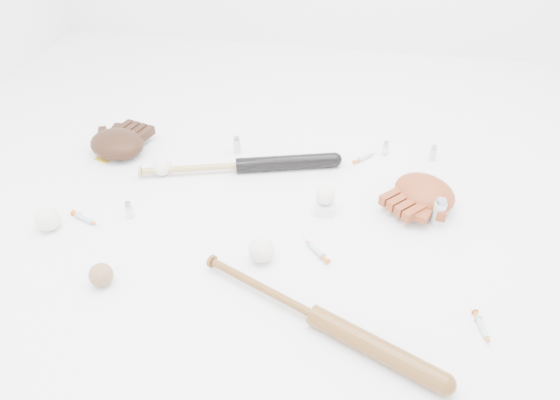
% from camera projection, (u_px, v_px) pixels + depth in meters
% --- Properties ---
extents(bat_dark, '(0.78, 0.28, 0.06)m').
position_uv_depth(bat_dark, '(238.00, 166.00, 2.09)').
color(bat_dark, black).
rests_on(bat_dark, ground).
extents(bat_wood, '(0.75, 0.39, 0.06)m').
position_uv_depth(bat_wood, '(315.00, 315.00, 1.51)').
color(bat_wood, brown).
rests_on(bat_wood, ground).
extents(glove_dark, '(0.33, 0.33, 0.10)m').
position_uv_depth(glove_dark, '(117.00, 143.00, 2.18)').
color(glove_dark, black).
rests_on(glove_dark, ground).
extents(glove_tan, '(0.38, 0.38, 0.10)m').
position_uv_depth(glove_tan, '(425.00, 192.00, 1.92)').
color(glove_tan, brown).
rests_on(glove_tan, ground).
extents(trading_card, '(0.09, 0.10, 0.00)m').
position_uv_depth(trading_card, '(107.00, 156.00, 2.19)').
color(trading_card, gold).
rests_on(trading_card, ground).
extents(pedestal, '(0.07, 0.07, 0.04)m').
position_uv_depth(pedestal, '(325.00, 207.00, 1.90)').
color(pedestal, white).
rests_on(pedestal, ground).
extents(baseball_on_pedestal, '(0.07, 0.07, 0.07)m').
position_uv_depth(baseball_on_pedestal, '(325.00, 196.00, 1.87)').
color(baseball_on_pedestal, white).
rests_on(baseball_on_pedestal, pedestal).
extents(baseball_left, '(0.08, 0.08, 0.08)m').
position_uv_depth(baseball_left, '(48.00, 219.00, 1.82)').
color(baseball_left, white).
rests_on(baseball_left, ground).
extents(baseball_upper, '(0.07, 0.07, 0.07)m').
position_uv_depth(baseball_upper, '(162.00, 167.00, 2.07)').
color(baseball_upper, white).
rests_on(baseball_upper, ground).
extents(baseball_mid, '(0.08, 0.08, 0.08)m').
position_uv_depth(baseball_mid, '(261.00, 250.00, 1.70)').
color(baseball_mid, white).
rests_on(baseball_mid, ground).
extents(baseball_aged, '(0.07, 0.07, 0.07)m').
position_uv_depth(baseball_aged, '(101.00, 275.00, 1.62)').
color(baseball_aged, olive).
rests_on(baseball_aged, ground).
extents(syringe_0, '(0.15, 0.08, 0.02)m').
position_uv_depth(syringe_0, '(85.00, 219.00, 1.87)').
color(syringe_0, '#ADBCC6').
rests_on(syringe_0, ground).
extents(syringe_1, '(0.12, 0.13, 0.02)m').
position_uv_depth(syringe_1, '(316.00, 250.00, 1.75)').
color(syringe_1, '#ADBCC6').
rests_on(syringe_1, ground).
extents(syringe_2, '(0.11, 0.12, 0.02)m').
position_uv_depth(syringe_2, '(365.00, 157.00, 2.17)').
color(syringe_2, '#ADBCC6').
rests_on(syringe_2, ground).
extents(syringe_3, '(0.06, 0.14, 0.02)m').
position_uv_depth(syringe_3, '(482.00, 328.00, 1.50)').
color(syringe_3, '#ADBCC6').
rests_on(syringe_3, ground).
extents(vial_0, '(0.02, 0.02, 0.06)m').
position_uv_depth(vial_0, '(385.00, 148.00, 2.18)').
color(vial_0, silver).
rests_on(vial_0, ground).
extents(vial_1, '(0.03, 0.03, 0.07)m').
position_uv_depth(vial_1, '(433.00, 153.00, 2.15)').
color(vial_1, silver).
rests_on(vial_1, ground).
extents(vial_2, '(0.03, 0.03, 0.07)m').
position_uv_depth(vial_2, '(237.00, 145.00, 2.19)').
color(vial_2, silver).
rests_on(vial_2, ground).
extents(vial_3, '(0.04, 0.04, 0.10)m').
position_uv_depth(vial_3, '(439.00, 211.00, 1.84)').
color(vial_3, silver).
rests_on(vial_3, ground).
extents(vial_4, '(0.03, 0.03, 0.06)m').
position_uv_depth(vial_4, '(129.00, 210.00, 1.87)').
color(vial_4, silver).
rests_on(vial_4, ground).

